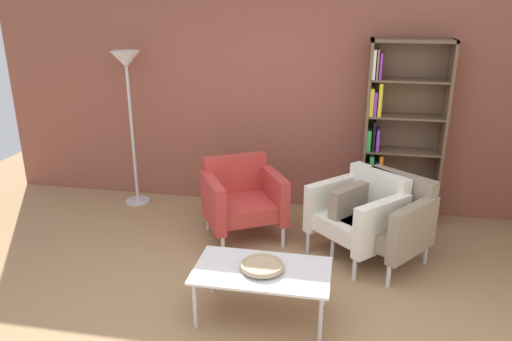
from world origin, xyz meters
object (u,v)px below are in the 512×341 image
at_px(floor_lamp_torchiere, 127,78).
at_px(armchair_spare_guest, 386,218).
at_px(bookshelf_tall, 396,135).
at_px(armchair_near_window, 360,213).
at_px(decorative_bowl, 262,265).
at_px(coffee_table_low, 262,273).
at_px(armchair_by_bookshelf, 242,197).

bearing_deg(floor_lamp_torchiere, armchair_spare_guest, -16.78).
distance_m(bookshelf_tall, armchair_near_window, 1.09).
height_order(bookshelf_tall, floor_lamp_torchiere, bookshelf_tall).
bearing_deg(floor_lamp_torchiere, decorative_bowl, -46.00).
xyz_separation_m(coffee_table_low, armchair_by_bookshelf, (-0.43, 1.28, 0.05)).
bearing_deg(armchair_near_window, coffee_table_low, -78.79).
distance_m(coffee_table_low, armchair_spare_guest, 1.41).
xyz_separation_m(decorative_bowl, armchair_near_window, (0.72, 1.11, -0.02)).
distance_m(armchair_near_window, floor_lamp_torchiere, 2.85).
bearing_deg(floor_lamp_torchiere, armchair_near_window, -17.07).
bearing_deg(decorative_bowl, bookshelf_tall, 62.46).
bearing_deg(armchair_spare_guest, bookshelf_tall, 120.97).
xyz_separation_m(armchair_near_window, floor_lamp_torchiere, (-2.54, 0.78, 1.03)).
bearing_deg(armchair_spare_guest, floor_lamp_torchiere, -159.31).
height_order(coffee_table_low, floor_lamp_torchiere, floor_lamp_torchiere).
distance_m(bookshelf_tall, armchair_spare_guest, 1.09).
height_order(coffee_table_low, decorative_bowl, decorative_bowl).
bearing_deg(armchair_spare_guest, coffee_table_low, -94.31).
height_order(bookshelf_tall, coffee_table_low, bookshelf_tall).
bearing_deg(coffee_table_low, bookshelf_tall, 62.46).
relative_size(armchair_by_bookshelf, floor_lamp_torchiere, 0.54).
relative_size(bookshelf_tall, floor_lamp_torchiere, 1.09).
relative_size(bookshelf_tall, armchair_spare_guest, 2.00).
relative_size(decorative_bowl, armchair_spare_guest, 0.34).
xyz_separation_m(coffee_table_low, floor_lamp_torchiere, (-1.82, 1.88, 1.08)).
xyz_separation_m(armchair_near_window, armchair_spare_guest, (0.22, -0.05, 0.00)).
bearing_deg(coffee_table_low, armchair_near_window, 57.12).
distance_m(decorative_bowl, armchair_spare_guest, 1.41).
relative_size(decorative_bowl, armchair_near_window, 0.34).
relative_size(coffee_table_low, armchair_near_window, 1.05).
relative_size(coffee_table_low, armchair_by_bookshelf, 1.07).
relative_size(coffee_table_low, floor_lamp_torchiere, 0.57).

